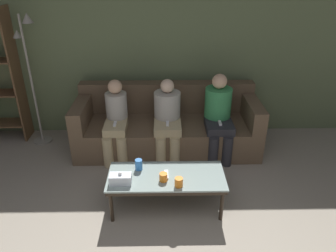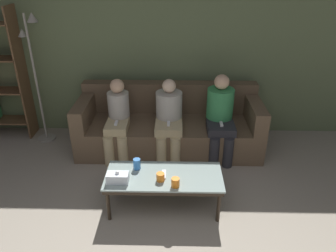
% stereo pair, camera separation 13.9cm
% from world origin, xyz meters
% --- Properties ---
extents(wall_back, '(12.00, 0.06, 2.60)m').
position_xyz_m(wall_back, '(0.00, 3.49, 1.30)').
color(wall_back, '#60704C').
rests_on(wall_back, ground_plane).
extents(couch, '(2.49, 0.92, 0.86)m').
position_xyz_m(couch, '(0.00, 2.96, 0.31)').
color(couch, brown).
rests_on(couch, ground_plane).
extents(coffee_table, '(1.22, 0.53, 0.41)m').
position_xyz_m(coffee_table, '(-0.03, 1.63, 0.37)').
color(coffee_table, '#8C9E99').
rests_on(coffee_table, ground_plane).
extents(cup_near_left, '(0.08, 0.08, 0.09)m').
position_xyz_m(cup_near_left, '(-0.06, 1.54, 0.45)').
color(cup_near_left, orange).
rests_on(cup_near_left, coffee_table).
extents(cup_near_right, '(0.08, 0.08, 0.12)m').
position_xyz_m(cup_near_right, '(-0.32, 1.75, 0.47)').
color(cup_near_right, '#3372BF').
rests_on(cup_near_right, coffee_table).
extents(cup_far_center, '(0.08, 0.08, 0.09)m').
position_xyz_m(cup_far_center, '(0.09, 1.45, 0.45)').
color(cup_far_center, orange).
rests_on(cup_far_center, coffee_table).
extents(tissue_box, '(0.22, 0.12, 0.13)m').
position_xyz_m(tissue_box, '(-0.49, 1.51, 0.46)').
color(tissue_box, silver).
rests_on(tissue_box, coffee_table).
extents(game_remote, '(0.04, 0.15, 0.02)m').
position_xyz_m(game_remote, '(-0.03, 1.63, 0.42)').
color(game_remote, white).
rests_on(game_remote, coffee_table).
extents(standing_lamp, '(0.31, 0.26, 1.82)m').
position_xyz_m(standing_lamp, '(-1.83, 3.12, 1.12)').
color(standing_lamp, gray).
rests_on(standing_lamp, ground_plane).
extents(seated_person_left_end, '(0.31, 0.62, 1.04)m').
position_xyz_m(seated_person_left_end, '(-0.68, 2.73, 0.55)').
color(seated_person_left_end, tan).
rests_on(seated_person_left_end, ground_plane).
extents(seated_person_mid_left, '(0.35, 0.65, 1.04)m').
position_xyz_m(seated_person_mid_left, '(0.00, 2.75, 0.56)').
color(seated_person_mid_left, tan).
rests_on(seated_person_mid_left, ground_plane).
extents(seated_person_mid_right, '(0.35, 0.65, 1.11)m').
position_xyz_m(seated_person_mid_right, '(0.68, 2.76, 0.59)').
color(seated_person_mid_right, '#28282D').
rests_on(seated_person_mid_right, ground_plane).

